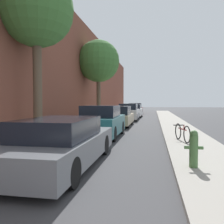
{
  "coord_description": "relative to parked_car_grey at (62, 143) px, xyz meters",
  "views": [
    {
      "loc": [
        1.43,
        0.86,
        1.66
      ],
      "look_at": [
        -0.37,
        10.86,
        1.21
      ],
      "focal_mm": 37.09,
      "sensor_mm": 36.0,
      "label": 1
    }
  ],
  "objects": [
    {
      "name": "ground_plane",
      "position": [
        0.88,
        9.59,
        -0.6
      ],
      "size": [
        120.0,
        120.0,
        0.0
      ],
      "primitive_type": "plane",
      "color": "#3D3D3F"
    },
    {
      "name": "building_facade_left",
      "position": [
        -3.37,
        9.59,
        3.29
      ],
      "size": [
        0.7,
        52.0,
        7.78
      ],
      "color": "brown",
      "rests_on": "ground"
    },
    {
      "name": "parked_car_maroon",
      "position": [
        -0.12,
        25.72,
        0.1
      ],
      "size": [
        1.78,
        4.58,
        1.49
      ],
      "color": "black",
      "rests_on": "ground"
    },
    {
      "name": "parked_car_teal",
      "position": [
        -0.1,
        5.05,
        0.11
      ],
      "size": [
        1.72,
        3.94,
        1.49
      ],
      "color": "black",
      "rests_on": "ground"
    },
    {
      "name": "parked_car_champagne",
      "position": [
        -0.13,
        10.1,
        0.06
      ],
      "size": [
        1.89,
        4.21,
        1.37
      ],
      "color": "black",
      "rests_on": "ground"
    },
    {
      "name": "street_tree_far",
      "position": [
        -1.87,
        11.8,
        4.14
      ],
      "size": [
        3.19,
        3.19,
        6.25
      ],
      "color": "brown",
      "rests_on": "sidewalk_left"
    },
    {
      "name": "bicycle",
      "position": [
        3.42,
        3.78,
        -0.14
      ],
      "size": [
        0.52,
        1.57,
        0.66
      ],
      "rotation": [
        0.0,
        0.0,
        0.24
      ],
      "color": "black",
      "rests_on": "sidewalk_right"
    },
    {
      "name": "street_tree_near",
      "position": [
        -2.18,
        2.87,
        4.56
      ],
      "size": [
        2.86,
        2.86,
        6.53
      ],
      "color": "brown",
      "rests_on": "sidewalk_left"
    },
    {
      "name": "parked_car_silver",
      "position": [
        0.08,
        15.25,
        0.11
      ],
      "size": [
        1.71,
        3.95,
        1.51
      ],
      "color": "black",
      "rests_on": "ground"
    },
    {
      "name": "parked_car_white",
      "position": [
        0.06,
        19.97,
        0.06
      ],
      "size": [
        1.89,
        4.11,
        1.37
      ],
      "color": "black",
      "rests_on": "ground"
    },
    {
      "name": "sidewalk_right",
      "position": [
        3.78,
        9.59,
        -0.54
      ],
      "size": [
        2.0,
        52.0,
        0.12
      ],
      "color": "#9E998E",
      "rests_on": "ground"
    },
    {
      "name": "parked_car_grey",
      "position": [
        0.0,
        0.0,
        0.0
      ],
      "size": [
        1.76,
        4.68,
        1.25
      ],
      "color": "black",
      "rests_on": "ground"
    },
    {
      "name": "fire_hydrant",
      "position": [
        3.24,
        0.08,
        -0.03
      ],
      "size": [
        0.43,
        0.2,
        0.88
      ],
      "color": "#47703D",
      "rests_on": "sidewalk_right"
    },
    {
      "name": "sidewalk_left",
      "position": [
        -2.02,
        9.59,
        -0.54
      ],
      "size": [
        2.0,
        52.0,
        0.12
      ],
      "color": "#9E998E",
      "rests_on": "ground"
    }
  ]
}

